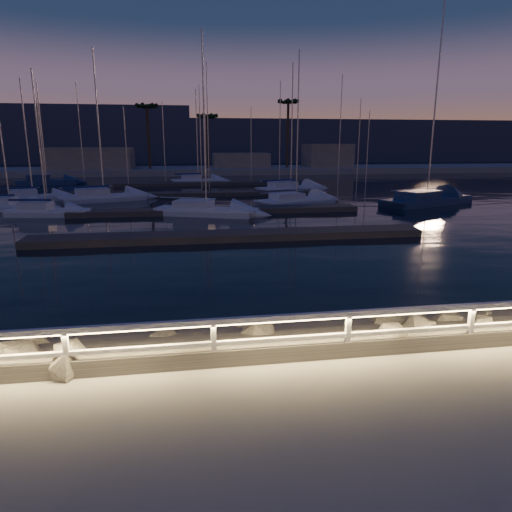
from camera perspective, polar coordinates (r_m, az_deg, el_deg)
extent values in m
plane|color=gray|center=(10.48, 6.01, -12.59)|extent=(400.00, 400.00, 0.00)
cube|color=gray|center=(8.47, 10.62, -20.56)|extent=(240.00, 5.00, 0.20)
cube|color=slate|center=(11.92, 4.09, -10.72)|extent=(240.00, 3.45, 1.29)
plane|color=black|center=(89.23, -7.51, 10.45)|extent=(320.00, 320.00, 0.00)
plane|color=black|center=(11.06, 5.84, -18.16)|extent=(400.00, 400.00, 0.00)
cube|color=white|center=(10.26, -22.61, -11.17)|extent=(0.11, 0.11, 1.00)
cube|color=white|center=(9.96, -5.30, -10.84)|extent=(0.11, 0.11, 1.00)
cube|color=white|center=(10.55, 11.41, -9.60)|extent=(0.11, 0.11, 1.00)
cube|color=white|center=(11.90, 25.23, -7.96)|extent=(0.11, 0.11, 1.00)
cube|color=white|center=(10.07, 6.15, -7.49)|extent=(44.00, 0.12, 0.12)
cube|color=white|center=(10.26, 6.08, -10.09)|extent=(44.00, 0.09, 0.09)
cube|color=#FFCF72|center=(10.08, 6.17, -7.96)|extent=(44.00, 0.04, 0.03)
sphere|color=slate|center=(13.75, 21.53, -8.22)|extent=(0.99, 0.99, 0.99)
sphere|color=slate|center=(11.84, 0.30, -10.53)|extent=(0.96, 0.96, 0.96)
cube|color=#504842|center=(25.67, -3.21, 2.54)|extent=(22.00, 2.00, 0.40)
cube|color=#504842|center=(35.49, -4.88, 5.69)|extent=(22.00, 2.00, 0.40)
cube|color=#504842|center=(47.38, -5.97, 7.74)|extent=(22.00, 2.00, 0.40)
cube|color=#504842|center=(59.31, -6.63, 8.96)|extent=(22.00, 2.00, 0.40)
cube|color=gray|center=(83.22, -7.39, 10.48)|extent=(160.00, 14.00, 1.20)
cube|color=gray|center=(84.52, -19.96, 11.19)|extent=(14.00, 8.00, 4.00)
cube|color=gray|center=(84.76, -1.92, 11.67)|extent=(10.00, 6.00, 3.00)
cube|color=gray|center=(87.21, 8.89, 12.10)|extent=(8.00, 7.00, 4.60)
cylinder|color=#4B3B23|center=(81.23, -13.30, 14.28)|extent=(0.44, 0.44, 10.50)
cylinder|color=#4B3B23|center=(82.16, -6.04, 14.04)|extent=(0.44, 0.44, 9.00)
cylinder|color=#4B3B23|center=(83.14, 3.99, 14.94)|extent=(0.44, 0.44, 11.50)
cube|color=#32384E|center=(139.06, -8.21, 13.54)|extent=(220.00, 30.00, 14.00)
cube|color=silver|center=(37.26, -24.65, 4.79)|extent=(5.85, 2.84, 0.48)
cube|color=silver|center=(37.22, -24.70, 5.25)|extent=(6.26, 2.65, 0.13)
cube|color=silver|center=(37.53, -25.82, 5.66)|extent=(2.40, 1.77, 0.56)
cylinder|color=#ABABB0|center=(36.91, -25.49, 12.86)|extent=(0.10, 0.10, 9.74)
cylinder|color=#ABABB0|center=(37.66, -26.42, 6.29)|extent=(3.46, 0.69, 0.07)
cube|color=silver|center=(47.60, -26.03, 6.38)|extent=(6.26, 4.10, 0.50)
cube|color=silver|center=(47.56, -26.07, 6.76)|extent=(6.60, 4.02, 0.14)
cube|color=silver|center=(47.46, -27.11, 7.03)|extent=(2.71, 2.26, 0.60)
cylinder|color=#ABABB0|center=(47.32, -26.77, 13.07)|extent=(0.11, 0.11, 10.33)
cylinder|color=#ABABB0|center=(47.39, -27.67, 7.52)|extent=(3.47, 1.49, 0.07)
cube|color=silver|center=(41.83, -28.32, 5.26)|extent=(6.46, 3.18, 0.48)
cube|color=silver|center=(41.79, -28.37, 5.68)|extent=(6.91, 2.97, 0.13)
cylinder|color=#ABABB0|center=(41.52, -29.26, 13.13)|extent=(0.11, 0.11, 10.74)
cube|color=silver|center=(34.47, -6.21, 5.33)|extent=(7.46, 4.80, 0.51)
cube|color=silver|center=(34.42, -6.22, 5.86)|extent=(7.88, 4.69, 0.14)
cube|color=silver|center=(34.70, -7.79, 6.43)|extent=(3.21, 2.66, 0.60)
cylinder|color=#ABABB0|center=(34.11, -6.51, 16.30)|extent=(0.11, 0.11, 12.30)
cylinder|color=#ABABB0|center=(34.82, -8.58, 7.19)|extent=(4.15, 1.70, 0.07)
cube|color=navy|center=(43.19, 20.53, 6.27)|extent=(9.46, 6.44, 0.60)
cube|color=navy|center=(43.15, 20.57, 6.77)|extent=(9.96, 6.34, 0.16)
cube|color=navy|center=(42.11, 19.59, 7.23)|extent=(4.12, 3.50, 0.71)
cylinder|color=#ABABB0|center=(43.01, 21.51, 17.31)|extent=(0.13, 0.13, 15.66)
cylinder|color=#ABABB0|center=(41.56, 19.12, 7.95)|extent=(5.18, 2.39, 0.09)
cube|color=silver|center=(44.93, -18.42, 6.70)|extent=(7.68, 4.75, 0.57)
cube|color=silver|center=(44.89, -18.46, 7.16)|extent=(8.13, 4.61, 0.15)
cube|color=silver|center=(44.69, -19.77, 7.50)|extent=(3.28, 2.67, 0.67)
cylinder|color=#ABABB0|center=(44.67, -19.11, 15.37)|extent=(0.12, 0.12, 12.66)
cylinder|color=#ABABB0|center=(44.56, -20.47, 8.09)|extent=(4.32, 1.61, 0.08)
cube|color=silver|center=(51.33, 4.36, 8.19)|extent=(7.80, 4.78, 0.53)
cube|color=silver|center=(51.30, 4.37, 8.57)|extent=(8.25, 4.64, 0.15)
cube|color=silver|center=(50.72, 3.38, 8.91)|extent=(3.33, 2.70, 0.63)
cylinder|color=#ABABB0|center=(51.10, 4.50, 15.86)|extent=(0.12, 0.12, 12.84)
cylinder|color=#ABABB0|center=(50.41, 2.89, 9.43)|extent=(4.39, 1.61, 0.08)
cube|color=silver|center=(40.64, 5.04, 6.66)|extent=(7.39, 4.72, 0.47)
cube|color=silver|center=(40.60, 5.04, 7.08)|extent=(7.81, 4.61, 0.13)
cube|color=silver|center=(40.01, 3.90, 7.43)|extent=(3.18, 2.62, 0.56)
cylinder|color=#ABABB0|center=(40.34, 5.24, 15.83)|extent=(0.10, 0.10, 12.18)
cylinder|color=#ABABB0|center=(39.70, 3.32, 8.01)|extent=(4.11, 1.65, 0.07)
cube|color=navy|center=(65.94, -24.63, 8.25)|extent=(7.39, 3.71, 0.60)
cube|color=navy|center=(65.91, -24.66, 8.58)|extent=(7.89, 3.49, 0.16)
cube|color=navy|center=(65.96, -25.55, 8.83)|extent=(3.04, 2.28, 0.71)
cylinder|color=#ABABB0|center=(65.76, -25.23, 13.98)|extent=(0.13, 0.13, 12.26)
cylinder|color=#ABABB0|center=(65.97, -26.03, 9.25)|extent=(4.34, 0.97, 0.09)
cube|color=silver|center=(62.74, -7.22, 9.16)|extent=(6.82, 3.13, 0.51)
cube|color=silver|center=(62.71, -7.23, 9.46)|extent=(7.32, 2.88, 0.14)
cube|color=silver|center=(62.53, -8.07, 9.72)|extent=(2.77, 2.00, 0.61)
cylinder|color=#ABABB0|center=(62.54, -7.39, 14.76)|extent=(0.11, 0.11, 11.41)
cylinder|color=#ABABB0|center=(62.43, -8.51, 10.13)|extent=(4.08, 0.67, 0.07)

